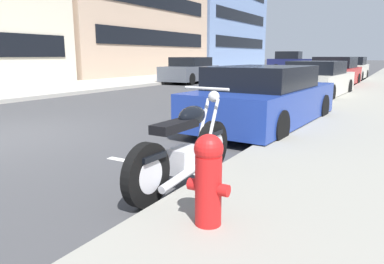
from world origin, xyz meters
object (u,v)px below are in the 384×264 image
at_px(parked_car_at_intersection, 265,98).
at_px(fire_hydrant, 208,178).
at_px(parked_motorcycle, 185,150).
at_px(parked_car_near_corner, 317,80).
at_px(crossing_truck, 297,63).
at_px(parked_car_far_down_curb, 350,69).
at_px(car_opposite_curb, 190,71).
at_px(parked_car_across_street, 335,73).

bearing_deg(parked_car_at_intersection, fire_hydrant, -163.03).
relative_size(parked_motorcycle, parked_car_at_intersection, 0.46).
xyz_separation_m(parked_car_near_corner, crossing_truck, (20.38, 5.84, 0.26)).
bearing_deg(parked_car_far_down_curb, crossing_truck, 31.98).
distance_m(parked_motorcycle, crossing_truck, 31.32).
bearing_deg(parked_car_near_corner, car_opposite_curb, 65.02).
bearing_deg(car_opposite_curb, parked_motorcycle, 28.33).
bearing_deg(crossing_truck, parked_motorcycle, 98.76).
height_order(parked_car_at_intersection, parked_car_across_street, parked_car_across_street).
height_order(parked_car_near_corner, parked_car_far_down_curb, parked_car_far_down_curb).
xyz_separation_m(parked_motorcycle, parked_car_far_down_curb, (21.28, 0.76, 0.25)).
bearing_deg(parked_motorcycle, fire_hydrant, -139.42).
distance_m(parked_car_far_down_curb, fire_hydrant, 22.36).
xyz_separation_m(parked_motorcycle, parked_car_across_street, (15.73, 0.80, 0.25)).
height_order(parked_car_far_down_curb, car_opposite_curb, parked_car_far_down_curb).
relative_size(parked_car_at_intersection, parked_car_far_down_curb, 1.11).
bearing_deg(parked_car_at_intersection, car_opposite_curb, 40.43).
bearing_deg(fire_hydrant, parked_motorcycle, 39.12).
height_order(car_opposite_curb, fire_hydrant, car_opposite_curb).
relative_size(parked_car_across_street, fire_hydrant, 5.55).
relative_size(parked_car_near_corner, parked_car_across_street, 1.07).
relative_size(parked_car_far_down_curb, fire_hydrant, 5.28).
xyz_separation_m(parked_car_at_intersection, car_opposite_curb, (10.52, 7.96, 0.05)).
distance_m(crossing_truck, car_opposite_curb, 16.33).
xyz_separation_m(parked_motorcycle, fire_hydrant, (-1.03, -0.83, 0.11)).
distance_m(parked_car_near_corner, crossing_truck, 21.20).
xyz_separation_m(parked_car_near_corner, parked_car_far_down_curb, (11.00, 0.21, 0.05)).
bearing_deg(parked_car_far_down_curb, parked_car_near_corner, -177.94).
bearing_deg(car_opposite_curb, crossing_truck, 171.49).
relative_size(crossing_truck, fire_hydrant, 7.30).
xyz_separation_m(parked_car_at_intersection, fire_hydrant, (-4.95, -1.20, -0.08)).
relative_size(parked_motorcycle, parked_car_far_down_curb, 0.51).
xyz_separation_m(parked_car_at_intersection, parked_car_far_down_curb, (17.36, 0.39, 0.05)).
bearing_deg(car_opposite_curb, parked_car_across_street, 98.02).
bearing_deg(parked_car_across_street, parked_car_at_intersection, -175.04).
bearing_deg(parked_car_far_down_curb, parked_car_across_street, -179.49).
height_order(parked_motorcycle, crossing_truck, crossing_truck).
xyz_separation_m(crossing_truck, fire_hydrant, (-31.68, -7.22, -0.35)).
height_order(parked_car_across_street, fire_hydrant, parked_car_across_street).
height_order(parked_car_far_down_curb, crossing_truck, crossing_truck).
height_order(parked_car_across_street, parked_car_far_down_curb, parked_car_across_street).
distance_m(parked_car_near_corner, parked_car_across_street, 5.45).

